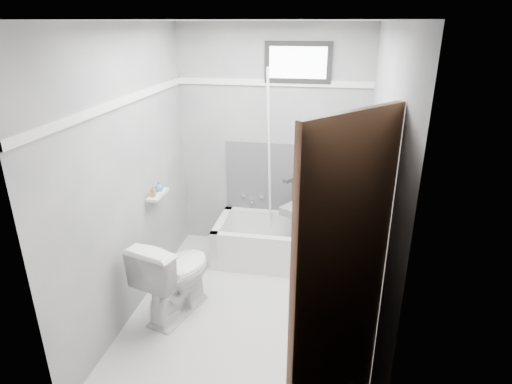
% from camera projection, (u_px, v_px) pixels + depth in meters
% --- Properties ---
extents(floor, '(2.60, 2.60, 0.00)m').
position_uv_depth(floor, '(249.00, 310.00, 3.80)').
color(floor, silver).
rests_on(floor, ground).
extents(ceiling, '(2.60, 2.60, 0.00)m').
position_uv_depth(ceiling, '(247.00, 20.00, 2.91)').
color(ceiling, silver).
rests_on(ceiling, floor).
extents(wall_back, '(2.00, 0.02, 2.40)m').
position_uv_depth(wall_back, '(272.00, 142.00, 4.55)').
color(wall_back, slate).
rests_on(wall_back, floor).
extents(wall_front, '(2.00, 0.02, 2.40)m').
position_uv_depth(wall_front, '(198.00, 274.00, 2.17)').
color(wall_front, slate).
rests_on(wall_front, floor).
extents(wall_left, '(0.02, 2.60, 2.40)m').
position_uv_depth(wall_left, '(129.00, 177.00, 3.52)').
color(wall_left, slate).
rests_on(wall_left, floor).
extents(wall_right, '(0.02, 2.60, 2.40)m').
position_uv_depth(wall_right, '(379.00, 193.00, 3.19)').
color(wall_right, slate).
rests_on(wall_right, floor).
extents(bathtub, '(1.50, 0.70, 0.42)m').
position_uv_depth(bathtub, '(287.00, 242.00, 4.54)').
color(bathtub, silver).
rests_on(bathtub, floor).
extents(office_chair, '(0.89, 0.89, 1.13)m').
position_uv_depth(office_chair, '(316.00, 202.00, 4.34)').
color(office_chair, slate).
rests_on(office_chair, bathtub).
extents(toilet, '(0.63, 0.85, 0.74)m').
position_uv_depth(toilet, '(175.00, 275.00, 3.67)').
color(toilet, white).
rests_on(toilet, floor).
extents(door, '(0.78, 0.78, 2.00)m').
position_uv_depth(door, '(393.00, 326.00, 2.10)').
color(door, '#573020').
rests_on(door, floor).
extents(window, '(0.66, 0.04, 0.40)m').
position_uv_depth(window, '(298.00, 62.00, 4.19)').
color(window, black).
rests_on(window, wall_back).
extents(backerboard, '(1.50, 0.02, 0.78)m').
position_uv_depth(backerboard, '(294.00, 179.00, 4.65)').
color(backerboard, '#4C4C4F').
rests_on(backerboard, wall_back).
extents(trim_back, '(2.00, 0.02, 0.06)m').
position_uv_depth(trim_back, '(272.00, 83.00, 4.31)').
color(trim_back, white).
rests_on(trim_back, wall_back).
extents(trim_left, '(0.02, 2.60, 0.06)m').
position_uv_depth(trim_left, '(122.00, 101.00, 3.29)').
color(trim_left, white).
rests_on(trim_left, wall_left).
extents(pole, '(0.02, 0.38, 1.92)m').
position_uv_depth(pole, '(269.00, 162.00, 4.38)').
color(pole, white).
rests_on(pole, bathtub).
extents(shelf, '(0.10, 0.32, 0.02)m').
position_uv_depth(shelf, '(158.00, 194.00, 3.97)').
color(shelf, silver).
rests_on(shelf, wall_left).
extents(soap_bottle_a, '(0.04, 0.04, 0.09)m').
position_uv_depth(soap_bottle_a, '(153.00, 191.00, 3.87)').
color(soap_bottle_a, olive).
rests_on(soap_bottle_a, shelf).
extents(soap_bottle_b, '(0.11, 0.11, 0.10)m').
position_uv_depth(soap_bottle_b, '(159.00, 186.00, 4.00)').
color(soap_bottle_b, slate).
rests_on(soap_bottle_b, shelf).
extents(faucet, '(0.26, 0.10, 0.16)m').
position_uv_depth(faucet, '(253.00, 198.00, 4.79)').
color(faucet, silver).
rests_on(faucet, wall_back).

